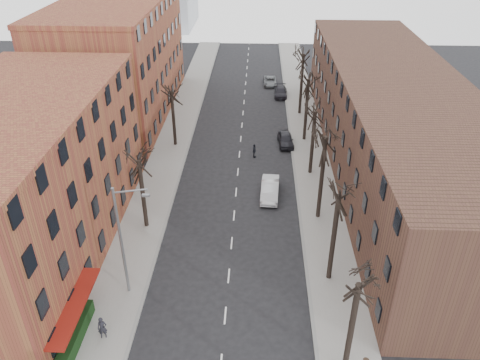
# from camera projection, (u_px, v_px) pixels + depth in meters

# --- Properties ---
(sidewalk_left) EXTENTS (4.00, 90.00, 0.15)m
(sidewalk_left) POSITION_uv_depth(u_px,v_px,m) (174.00, 141.00, 55.77)
(sidewalk_left) COLOR gray
(sidewalk_left) RESTS_ON ground
(sidewalk_right) EXTENTS (4.00, 90.00, 0.15)m
(sidewalk_right) POSITION_uv_depth(u_px,v_px,m) (308.00, 143.00, 55.22)
(sidewalk_right) COLOR gray
(sidewalk_right) RESTS_ON ground
(building_left_near) EXTENTS (12.00, 26.00, 12.00)m
(building_left_near) POSITION_uv_depth(u_px,v_px,m) (22.00, 184.00, 35.86)
(building_left_near) COLOR brown
(building_left_near) RESTS_ON ground
(building_left_far) EXTENTS (12.00, 28.00, 14.00)m
(building_left_far) POSITION_uv_depth(u_px,v_px,m) (119.00, 61.00, 60.20)
(building_left_far) COLOR brown
(building_left_far) RESTS_ON ground
(building_right) EXTENTS (12.00, 50.00, 10.00)m
(building_right) POSITION_uv_depth(u_px,v_px,m) (394.00, 123.00, 48.13)
(building_right) COLOR #492E22
(building_right) RESTS_ON ground
(awning_left) EXTENTS (1.20, 7.00, 0.15)m
(awning_left) POSITION_uv_depth(u_px,v_px,m) (82.00, 334.00, 31.00)
(awning_left) COLOR maroon
(awning_left) RESTS_ON ground
(hedge) EXTENTS (0.80, 6.00, 1.00)m
(hedge) POSITION_uv_depth(u_px,v_px,m) (74.00, 340.00, 29.82)
(hedge) COLOR black
(hedge) RESTS_ON sidewalk_left
(tree_right_b) EXTENTS (5.20, 5.20, 10.80)m
(tree_right_b) POSITION_uv_depth(u_px,v_px,m) (328.00, 279.00, 35.56)
(tree_right_b) COLOR black
(tree_right_b) RESTS_ON ground
(tree_right_c) EXTENTS (5.20, 5.20, 11.60)m
(tree_right_c) POSITION_uv_depth(u_px,v_px,m) (318.00, 217.00, 42.42)
(tree_right_c) COLOR black
(tree_right_c) RESTS_ON ground
(tree_right_d) EXTENTS (5.20, 5.20, 10.00)m
(tree_right_d) POSITION_uv_depth(u_px,v_px,m) (310.00, 173.00, 49.28)
(tree_right_d) COLOR black
(tree_right_d) RESTS_ON ground
(tree_right_e) EXTENTS (5.20, 5.20, 10.80)m
(tree_right_e) POSITION_uv_depth(u_px,v_px,m) (304.00, 140.00, 56.13)
(tree_right_e) COLOR black
(tree_right_e) RESTS_ON ground
(tree_right_f) EXTENTS (5.20, 5.20, 11.60)m
(tree_right_f) POSITION_uv_depth(u_px,v_px,m) (299.00, 114.00, 62.99)
(tree_right_f) COLOR black
(tree_right_f) RESTS_ON ground
(tree_left_a) EXTENTS (5.20, 5.20, 9.50)m
(tree_left_a) POSITION_uv_depth(u_px,v_px,m) (147.00, 227.00, 41.23)
(tree_left_a) COLOR black
(tree_left_a) RESTS_ON ground
(tree_left_b) EXTENTS (5.20, 5.20, 9.50)m
(tree_left_b) POSITION_uv_depth(u_px,v_px,m) (176.00, 145.00, 54.94)
(tree_left_b) COLOR black
(tree_left_b) RESTS_ON ground
(streetlight) EXTENTS (2.45, 0.22, 9.03)m
(streetlight) POSITION_uv_depth(u_px,v_px,m) (123.00, 238.00, 31.77)
(streetlight) COLOR slate
(streetlight) RESTS_ON ground
(silver_sedan) EXTENTS (1.93, 4.82, 1.56)m
(silver_sedan) POSITION_uv_depth(u_px,v_px,m) (270.00, 189.00, 45.10)
(silver_sedan) COLOR silver
(silver_sedan) RESTS_ON ground
(parked_car_near) EXTENTS (1.97, 4.27, 1.42)m
(parked_car_near) POSITION_uv_depth(u_px,v_px,m) (286.00, 139.00, 54.67)
(parked_car_near) COLOR black
(parked_car_near) RESTS_ON ground
(parked_car_mid) EXTENTS (1.92, 4.45, 1.28)m
(parked_car_mid) POSITION_uv_depth(u_px,v_px,m) (281.00, 92.00, 68.40)
(parked_car_mid) COLOR black
(parked_car_mid) RESTS_ON ground
(parked_car_far) EXTENTS (2.05, 4.25, 1.17)m
(parked_car_far) POSITION_uv_depth(u_px,v_px,m) (270.00, 81.00, 72.64)
(parked_car_far) COLOR slate
(parked_car_far) RESTS_ON ground
(pedestrian_a) EXTENTS (0.68, 0.53, 1.65)m
(pedestrian_a) POSITION_uv_depth(u_px,v_px,m) (102.00, 328.00, 30.21)
(pedestrian_a) COLOR black
(pedestrian_a) RESTS_ON sidewalk_left
(pedestrian_crossing) EXTENTS (0.44, 0.96, 1.60)m
(pedestrian_crossing) POSITION_uv_depth(u_px,v_px,m) (254.00, 151.00, 51.94)
(pedestrian_crossing) COLOR black
(pedestrian_crossing) RESTS_ON ground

